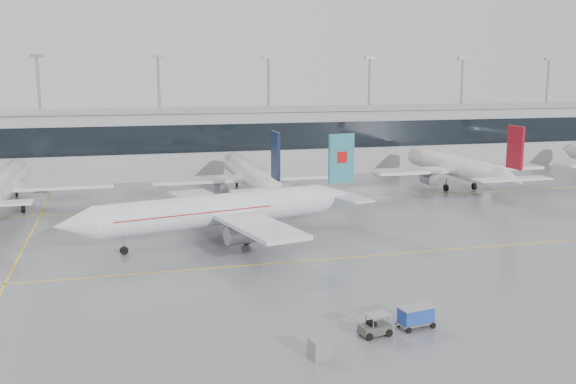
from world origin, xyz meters
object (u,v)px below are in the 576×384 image
object	(u,v)px
baggage_tug	(375,328)
baggage_cart	(416,315)
air_canada_jet	(227,209)
gse_unit	(320,349)

from	to	relation	value
baggage_tug	baggage_cart	size ratio (longest dim) A/B	1.17
air_canada_jet	gse_unit	size ratio (longest dim) A/B	27.50
baggage_tug	gse_unit	bearing A→B (deg)	-162.55
air_canada_jet	gse_unit	world-z (taller)	air_canada_jet
baggage_cart	gse_unit	xyz separation A→B (m)	(-8.59, -3.13, -0.32)
baggage_cart	gse_unit	size ratio (longest dim) A/B	2.21
air_canada_jet	gse_unit	xyz separation A→B (m)	(0.80, -32.23, -3.03)
baggage_cart	gse_unit	world-z (taller)	baggage_cart
baggage_tug	baggage_cart	world-z (taller)	baggage_cart
gse_unit	air_canada_jet	bearing A→B (deg)	80.87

